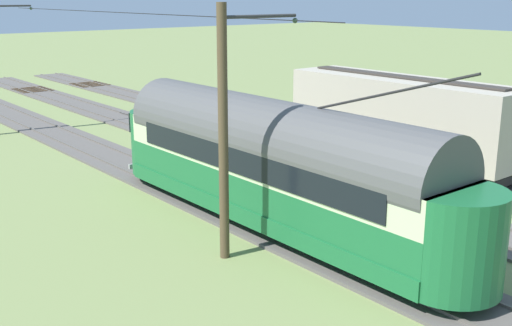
{
  "coord_description": "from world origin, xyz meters",
  "views": [
    {
      "loc": [
        17.7,
        19.63,
        7.52
      ],
      "look_at": [
        4.63,
        3.55,
        1.93
      ],
      "focal_mm": 43.97,
      "sensor_mm": 36.0,
      "label": 1
    }
  ],
  "objects_px": {
    "boxcar_adjacent": "(401,117)",
    "switch_stand": "(263,111)",
    "catenary_pole_mid_near": "(225,130)",
    "vintage_streetcar": "(271,162)"
  },
  "relations": [
    {
      "from": "switch_stand",
      "to": "vintage_streetcar",
      "type": "bearing_deg",
      "value": 51.22
    },
    {
      "from": "boxcar_adjacent",
      "to": "catenary_pole_mid_near",
      "type": "bearing_deg",
      "value": 15.85
    },
    {
      "from": "vintage_streetcar",
      "to": "catenary_pole_mid_near",
      "type": "bearing_deg",
      "value": 21.61
    },
    {
      "from": "vintage_streetcar",
      "to": "catenary_pole_mid_near",
      "type": "distance_m",
      "value": 3.2
    },
    {
      "from": "boxcar_adjacent",
      "to": "vintage_streetcar",
      "type": "bearing_deg",
      "value": 14.27
    },
    {
      "from": "vintage_streetcar",
      "to": "switch_stand",
      "type": "relative_size",
      "value": 13.19
    },
    {
      "from": "boxcar_adjacent",
      "to": "switch_stand",
      "type": "xyz_separation_m",
      "value": [
        -1.23,
        -11.25,
        -1.46
      ]
    },
    {
      "from": "catenary_pole_mid_near",
      "to": "switch_stand",
      "type": "bearing_deg",
      "value": -132.71
    },
    {
      "from": "boxcar_adjacent",
      "to": "switch_stand",
      "type": "relative_size",
      "value": 9.11
    },
    {
      "from": "catenary_pole_mid_near",
      "to": "switch_stand",
      "type": "relative_size",
      "value": 5.93
    }
  ]
}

